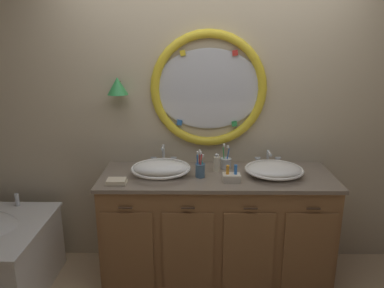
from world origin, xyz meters
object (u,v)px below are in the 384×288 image
sink_basin_right (274,170)px  folded_hand_towel (116,182)px  sink_basin_left (161,168)px  soap_dispenser (217,164)px  toothbrush_holder_right (226,163)px  toothbrush_holder_left (200,169)px  toiletry_basket (231,177)px

sink_basin_right → folded_hand_towel: sink_basin_right is taller
sink_basin_left → soap_dispenser: (0.44, 0.09, 0.01)m
toothbrush_holder_right → sink_basin_left: bearing=-161.3°
folded_hand_towel → sink_basin_right: bearing=8.2°
toothbrush_holder_right → folded_hand_towel: bearing=-157.4°
toothbrush_holder_left → toiletry_basket: size_ratio=1.63×
sink_basin_right → soap_dispenser: bearing=168.3°
folded_hand_towel → toothbrush_holder_left: bearing=13.3°
sink_basin_left → soap_dispenser: 0.45m
toothbrush_holder_left → toothbrush_holder_right: size_ratio=1.02×
sink_basin_left → sink_basin_right: 0.89m
toothbrush_holder_right → folded_hand_towel: (-0.84, -0.35, -0.03)m
sink_basin_right → toothbrush_holder_right: bearing=154.0°
sink_basin_right → soap_dispenser: soap_dispenser is taller
sink_basin_right → soap_dispenser: 0.45m
toothbrush_holder_right → toiletry_basket: 0.29m
soap_dispenser → toiletry_basket: bearing=-63.7°
sink_basin_right → folded_hand_towel: 1.22m
toothbrush_holder_left → toiletry_basket: toothbrush_holder_left is taller
toothbrush_holder_left → sink_basin_left: bearing=175.1°
sink_basin_right → sink_basin_left: bearing=-180.0°
sink_basin_right → toothbrush_holder_left: bearing=-177.4°
toothbrush_holder_right → soap_dispenser: toothbrush_holder_right is taller
toothbrush_holder_left → toiletry_basket: 0.25m
toothbrush_holder_right → toiletry_basket: toothbrush_holder_right is taller
toothbrush_holder_left → toiletry_basket: (0.24, -0.09, -0.03)m
folded_hand_towel → toiletry_basket: (0.86, 0.06, 0.02)m
toothbrush_holder_left → folded_hand_towel: 0.64m
soap_dispenser → toiletry_basket: size_ratio=1.18×
sink_basin_left → toothbrush_holder_right: (0.53, 0.18, -0.01)m
toothbrush_holder_right → soap_dispenser: 0.12m
toothbrush_holder_right → folded_hand_towel: toothbrush_holder_right is taller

